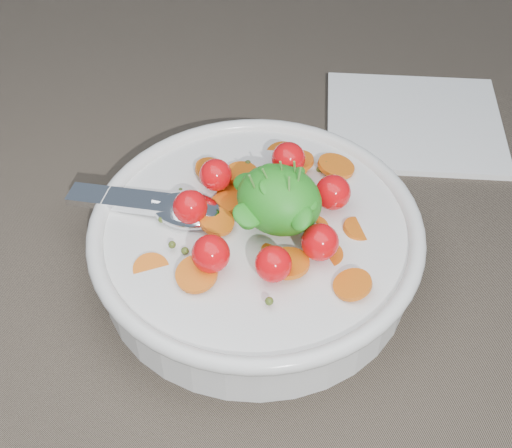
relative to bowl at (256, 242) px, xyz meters
The scene contains 3 objects.
ground 0.05m from the bowl, 21.70° to the right, with size 6.00×6.00×0.00m, color brown.
bowl is the anchor object (origin of this frame).
napkin 0.26m from the bowl, 81.68° to the left, with size 0.18×0.16×0.01m, color white.
Camera 1 is at (0.19, -0.33, 0.48)m, focal length 50.00 mm.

